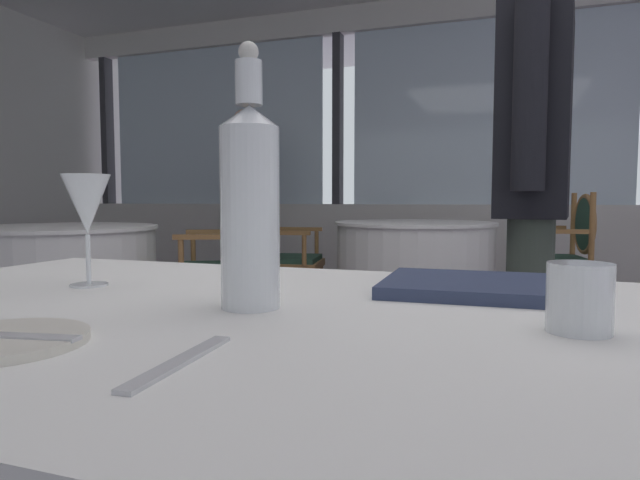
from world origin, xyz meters
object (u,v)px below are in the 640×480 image
dining_chair_1_0 (230,251)px  water_bottle (250,201)px  menu_book (481,286)px  dining_chair_2_0 (563,250)px  wine_glass (87,207)px  dining_chair_2_1 (276,245)px  diner_person_0 (245,188)px  water_tumbler (580,298)px  diner_person_1 (534,172)px

dining_chair_1_0 → water_bottle: bearing=94.5°
water_bottle → menu_book: water_bottle is taller
dining_chair_2_0 → menu_book: bearing=72.8°
wine_glass → dining_chair_2_1: bearing=107.4°
water_bottle → diner_person_0: bearing=117.1°
water_tumbler → dining_chair_2_0: 3.30m
water_bottle → wine_glass: (-0.36, 0.08, -0.01)m
water_bottle → water_tumbler: 0.44m
water_tumbler → dining_chair_2_1: dining_chair_2_1 is taller
water_bottle → dining_chair_2_1: water_bottle is taller
dining_chair_2_0 → diner_person_0: 2.91m
menu_book → dining_chair_2_0: 3.06m
water_tumbler → diner_person_0: (-2.50, 4.06, 0.23)m
diner_person_0 → diner_person_1: size_ratio=1.03×
menu_book → dining_chair_2_1: bearing=118.5°
wine_glass → water_tumbler: (0.78, -0.09, -0.10)m
water_bottle → water_tumbler: size_ratio=4.58×
menu_book → diner_person_1: bearing=81.3°
water_bottle → dining_chair_1_0: size_ratio=0.37×
dining_chair_1_0 → dining_chair_2_1: size_ratio=1.02×
dining_chair_1_0 → wine_glass: bearing=87.7°
menu_book → dining_chair_2_1: (-1.56, 2.69, -0.18)m
water_bottle → menu_book: bearing=38.9°
water_tumbler → diner_person_0: diner_person_0 is taller
dining_chair_1_0 → diner_person_0: size_ratio=0.57×
water_tumbler → dining_chair_1_0: bearing=126.8°
wine_glass → diner_person_0: 4.33m
water_bottle → wine_glass: size_ratio=1.87×
water_bottle → dining_chair_1_0: 2.57m
diner_person_0 → dining_chair_1_0: bearing=-95.4°
dining_chair_2_0 → dining_chair_1_0: bearing=18.5°
water_bottle → dining_chair_2_0: 3.36m
dining_chair_2_1 → dining_chair_1_0: bearing=-99.3°
dining_chair_1_0 → dining_chair_2_0: size_ratio=1.06×
dining_chair_1_0 → dining_chair_2_1: bearing=-114.2°
water_tumbler → dining_chair_2_0: (0.27, 3.28, -0.22)m
wine_glass → diner_person_1: size_ratio=0.12×
wine_glass → dining_chair_2_1: dining_chair_2_1 is taller
menu_book → dining_chair_2_1: dining_chair_2_1 is taller
water_bottle → diner_person_1: diner_person_1 is taller
wine_glass → diner_person_1: diner_person_1 is taller
dining_chair_2_1 → diner_person_0: size_ratio=0.56×
menu_book → dining_chair_2_1: size_ratio=0.32×
menu_book → dining_chair_1_0: bearing=126.4°
water_bottle → diner_person_0: diner_person_0 is taller
diner_person_1 → dining_chair_2_1: bearing=-41.0°
water_tumbler → menu_book: 0.28m
water_tumbler → water_bottle: bearing=179.3°
wine_glass → water_tumbler: wine_glass is taller
dining_chair_1_0 → dining_chair_2_0: 2.20m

